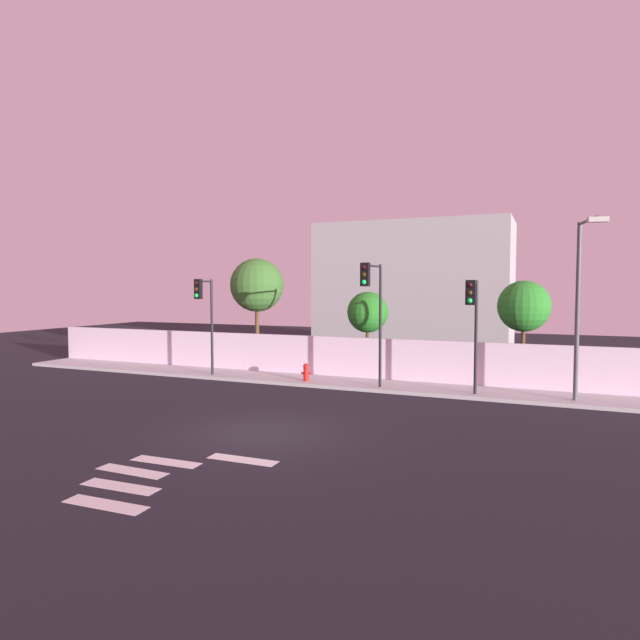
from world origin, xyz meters
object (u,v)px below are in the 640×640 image
Objects in this scene: traffic_light_center at (373,298)px; fire_hydrant at (306,371)px; traffic_light_right at (204,306)px; roadside_tree_leftmost at (257,285)px; street_lamp_curbside at (581,294)px; traffic_light_left at (473,312)px; roadside_tree_midright at (524,307)px; roadside_tree_midleft at (368,313)px.

traffic_light_center is 6.52× the size of fire_hydrant.
roadside_tree_leftmost is at bearing 81.16° from traffic_light_right.
traffic_light_center is 8.61m from roadside_tree_leftmost.
street_lamp_curbside is (7.39, 0.68, 0.17)m from traffic_light_center.
traffic_light_left is 0.68× the size of street_lamp_curbside.
traffic_light_center is at bearing -2.29° from traffic_light_right.
traffic_light_left is 3.68m from street_lamp_curbside.
roadside_tree_midright is at bearing 15.68° from traffic_light_right.
fire_hydrant is (-7.11, 0.79, -2.76)m from traffic_light_left.
fire_hydrant is 4.39m from roadside_tree_midleft.
fire_hydrant is (-3.30, 0.95, -3.24)m from traffic_light_center.
traffic_light_right is 3.95m from roadside_tree_leftmost.
roadside_tree_leftmost is at bearing 167.01° from street_lamp_curbside.
traffic_light_right is 0.70× the size of street_lamp_curbside.
roadside_tree_leftmost is at bearing 143.17° from fire_hydrant.
traffic_light_center reaches higher than fire_hydrant.
traffic_light_left is 0.76× the size of roadside_tree_leftmost.
traffic_light_center is 7.43m from street_lamp_curbside.
fire_hydrant is at bearing 164.00° from traffic_light_center.
traffic_light_right reaches higher than fire_hydrant.
roadside_tree_midright is (5.40, 4.12, -0.39)m from traffic_light_center.
traffic_light_right is 5.80× the size of fire_hydrant.
roadside_tree_leftmost reaches higher than roadside_tree_midright.
street_lamp_curbside is 9.62m from roadside_tree_midleft.
roadside_tree_midright is at bearing 0.00° from roadside_tree_leftmost.
roadside_tree_midright is (-1.99, 3.44, -0.57)m from street_lamp_curbside.
roadside_tree_midright is at bearing 68.15° from traffic_light_left.
street_lamp_curbside is 8.29× the size of fire_hydrant.
roadside_tree_midright is (6.94, 0.00, 0.38)m from roadside_tree_midleft.
roadside_tree_leftmost is (-4.24, 3.18, 3.76)m from fire_hydrant.
roadside_tree_leftmost is (0.59, 3.80, 0.93)m from traffic_light_right.
street_lamp_curbside is 1.11× the size of roadside_tree_leftmost.
roadside_tree_midright is at bearing 37.36° from traffic_light_center.
street_lamp_curbside is (15.52, 0.35, 0.58)m from traffic_light_right.
street_lamp_curbside reaches higher than roadside_tree_midleft.
roadside_tree_midleft is 6.95m from roadside_tree_midright.
roadside_tree_leftmost is (-11.35, 3.96, 1.00)m from traffic_light_left.
roadside_tree_leftmost is 12.97m from roadside_tree_midright.
roadside_tree_midleft is (-8.93, 3.44, -0.94)m from street_lamp_curbside.
traffic_light_right is at bearing -178.70° from street_lamp_curbside.
traffic_light_left is at bearing -19.24° from roadside_tree_leftmost.
traffic_light_right is (-11.94, 0.16, 0.07)m from traffic_light_left.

